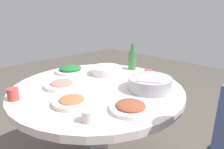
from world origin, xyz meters
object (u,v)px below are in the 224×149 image
at_px(tea_cup_side, 148,74).
at_px(green_bottle, 132,59).
at_px(dish_tofu_braise, 72,101).
at_px(round_dining_table, 98,102).
at_px(soup_bowl, 107,70).
at_px(dish_shrimp, 62,84).
at_px(dish_greens, 70,69).
at_px(tea_cup_near, 88,116).
at_px(dish_stirfry, 130,107).
at_px(rice_bowl, 150,83).
at_px(tea_cup_far, 13,94).

bearing_deg(tea_cup_side, green_bottle, 157.84).
relative_size(dish_tofu_braise, green_bottle, 0.93).
bearing_deg(round_dining_table, soup_bowl, 124.08).
bearing_deg(dish_shrimp, dish_greens, 137.24).
bearing_deg(tea_cup_side, tea_cup_near, -76.26).
relative_size(soup_bowl, dish_stirfry, 1.22).
bearing_deg(tea_cup_near, dish_greens, 152.67).
distance_m(dish_stirfry, tea_cup_side, 0.55).
height_order(soup_bowl, tea_cup_near, soup_bowl).
distance_m(rice_bowl, dish_shrimp, 0.60).
xyz_separation_m(round_dining_table, dish_stirfry, (0.39, -0.11, 0.14)).
relative_size(round_dining_table, tea_cup_far, 16.59).
distance_m(round_dining_table, dish_greens, 0.44).
bearing_deg(dish_stirfry, dish_tofu_braise, -146.79).
xyz_separation_m(round_dining_table, dish_greens, (-0.41, 0.04, 0.15)).
xyz_separation_m(round_dining_table, dish_tofu_braise, (0.12, -0.29, 0.14)).
xyz_separation_m(dish_tofu_braise, green_bottle, (-0.22, 0.78, 0.08)).
relative_size(soup_bowl, green_bottle, 1.18).
bearing_deg(dish_greens, dish_stirfry, -10.72).
height_order(soup_bowl, dish_tofu_braise, soup_bowl).
xyz_separation_m(dish_shrimp, tea_cup_far, (-0.01, -0.31, 0.02)).
bearing_deg(tea_cup_near, tea_cup_far, -161.60).
relative_size(soup_bowl, tea_cup_side, 4.07).
relative_size(dish_shrimp, green_bottle, 1.02).
distance_m(dish_stirfry, dish_greens, 0.82).
distance_m(rice_bowl, dish_stirfry, 0.33).
relative_size(dish_greens, tea_cup_far, 3.49).
bearing_deg(soup_bowl, tea_cup_far, -90.94).
bearing_deg(green_bottle, soup_bowl, -103.21).
bearing_deg(green_bottle, tea_cup_near, -62.75).
distance_m(tea_cup_near, tea_cup_side, 0.75).
relative_size(round_dining_table, soup_bowl, 4.31).
distance_m(dish_tofu_braise, green_bottle, 0.81).
height_order(dish_greens, green_bottle, green_bottle).
height_order(green_bottle, tea_cup_far, green_bottle).
distance_m(soup_bowl, dish_shrimp, 0.42).
distance_m(round_dining_table, dish_stirfry, 0.43).
bearing_deg(rice_bowl, soup_bowl, 175.82).
height_order(soup_bowl, tea_cup_side, tea_cup_side).
relative_size(soup_bowl, tea_cup_near, 4.37).
height_order(round_dining_table, soup_bowl, soup_bowl).
relative_size(dish_stirfry, tea_cup_near, 3.58).
height_order(dish_tofu_braise, green_bottle, green_bottle).
bearing_deg(soup_bowl, rice_bowl, -4.18).
distance_m(rice_bowl, tea_cup_far, 0.84).
bearing_deg(dish_stirfry, green_bottle, 129.45).
height_order(soup_bowl, green_bottle, green_bottle).
height_order(dish_shrimp, dish_greens, dish_greens).
bearing_deg(green_bottle, rice_bowl, -36.36).
distance_m(dish_stirfry, tea_cup_far, 0.69).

